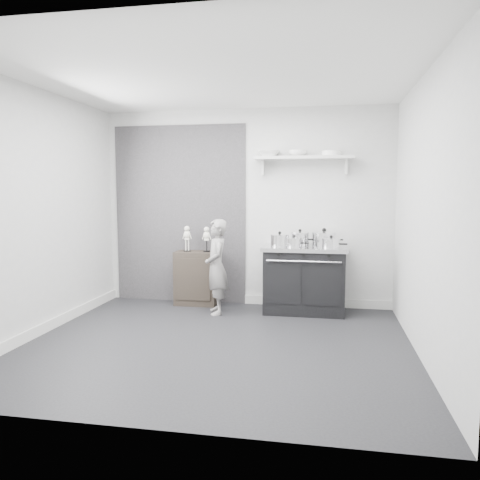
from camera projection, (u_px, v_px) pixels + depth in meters
name	position (u px, v px, depth m)	size (l,w,h in m)	color
ground	(216.00, 344.00, 4.87)	(4.00, 4.00, 0.00)	black
room_shell	(211.00, 186.00, 4.86)	(4.02, 3.62, 2.71)	silver
wall_shelf	(304.00, 159.00, 6.16)	(1.30, 0.26, 0.24)	silver
stove	(304.00, 279.00, 6.12)	(1.09, 0.68, 0.87)	black
side_cabinet	(197.00, 278.00, 6.52)	(0.57, 0.34, 0.75)	black
child	(217.00, 267.00, 6.00)	(0.45, 0.29, 1.22)	gray
pot_front_left	(280.00, 240.00, 6.06)	(0.33, 0.24, 0.19)	white
pot_back_left	(300.00, 239.00, 6.17)	(0.33, 0.25, 0.21)	white
pot_back_right	(324.00, 239.00, 6.13)	(0.41, 0.32, 0.23)	white
pot_front_right	(331.00, 243.00, 5.84)	(0.31, 0.23, 0.16)	white
pot_front_center	(294.00, 242.00, 5.96)	(0.29, 0.20, 0.16)	white
skeleton_full	(187.00, 237.00, 6.49)	(0.11, 0.07, 0.41)	silver
skeleton_torso	(207.00, 237.00, 6.44)	(0.11, 0.07, 0.40)	silver
bowl_large	(269.00, 154.00, 6.23)	(0.31, 0.31, 0.08)	white
bowl_small	(298.00, 153.00, 6.16)	(0.24, 0.24, 0.08)	white
plate_stack	(332.00, 153.00, 6.08)	(0.25, 0.25, 0.06)	white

